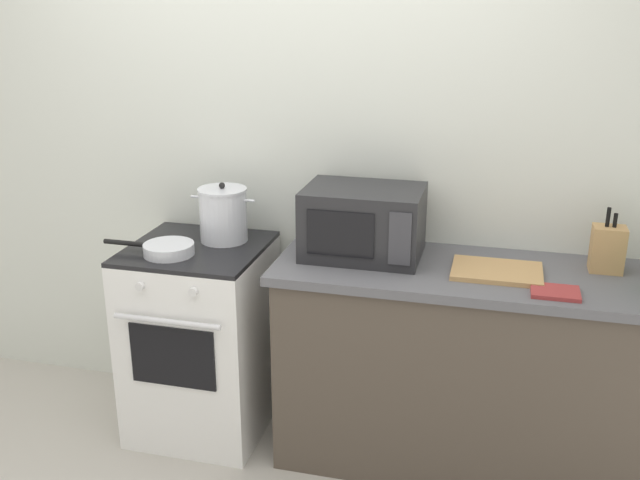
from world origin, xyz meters
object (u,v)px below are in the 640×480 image
object	(u,v)px
stove	(201,338)
microwave	(363,222)
cutting_board	(497,271)
frying_pan	(167,249)
knife_block	(608,249)
stock_pot	(223,215)
oven_mitt	(555,292)

from	to	relation	value
stove	microwave	distance (m)	0.97
stove	cutting_board	size ratio (longest dim) A/B	2.56
frying_pan	cutting_board	distance (m)	1.40
stove	knife_block	xyz separation A→B (m)	(1.75, 0.14, 0.56)
stock_pot	cutting_board	distance (m)	1.24
stock_pot	oven_mitt	world-z (taller)	stock_pot
stove	oven_mitt	bearing A→B (deg)	-5.90
frying_pan	knife_block	distance (m)	1.84
stove	knife_block	size ratio (longest dim) A/B	3.41
stove	stock_pot	distance (m)	0.60
cutting_board	frying_pan	bearing A→B (deg)	-174.76
stove	frying_pan	size ratio (longest dim) A/B	2.19
cutting_board	knife_block	xyz separation A→B (m)	(0.43, 0.14, 0.09)
knife_block	oven_mitt	size ratio (longest dim) A/B	1.50
microwave	cutting_board	size ratio (longest dim) A/B	1.39
microwave	knife_block	distance (m)	1.00
knife_block	oven_mitt	distance (m)	0.38
knife_block	oven_mitt	world-z (taller)	knife_block
microwave	knife_block	size ratio (longest dim) A/B	1.86
frying_pan	knife_block	xyz separation A→B (m)	(1.82, 0.27, 0.07)
stove	stock_pot	xyz separation A→B (m)	(0.09, 0.11, 0.58)
cutting_board	knife_block	size ratio (longest dim) A/B	1.34
stock_pot	microwave	xyz separation A→B (m)	(0.66, -0.03, 0.03)
stock_pot	oven_mitt	size ratio (longest dim) A/B	1.70
stock_pot	cutting_board	size ratio (longest dim) A/B	0.85
frying_pan	microwave	size ratio (longest dim) A/B	0.84
microwave	oven_mitt	size ratio (longest dim) A/B	2.78
cutting_board	knife_block	bearing A→B (deg)	18.11
microwave	oven_mitt	world-z (taller)	microwave
oven_mitt	frying_pan	bearing A→B (deg)	178.86
frying_pan	stock_pot	bearing A→B (deg)	54.46
stock_pot	knife_block	size ratio (longest dim) A/B	1.14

